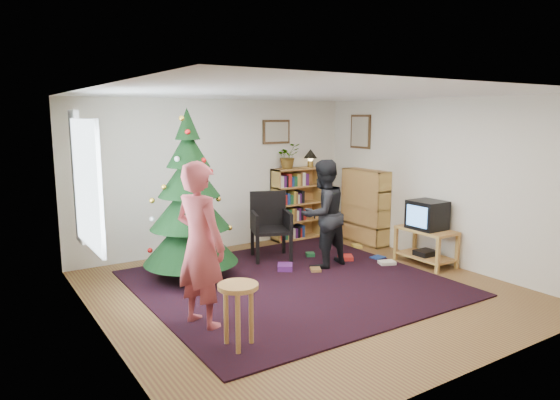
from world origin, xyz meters
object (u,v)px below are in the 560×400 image
tv_stand (426,243)px  person_by_chair (323,214)px  crt_tv (427,215)px  person_standing (200,245)px  table_lamp (311,155)px  bookshelf_right (365,206)px  bookshelf_back (297,203)px  christmas_tree (190,210)px  armchair (267,223)px  picture_right (361,132)px  picture_back (276,132)px  potted_plant (288,156)px  stool (238,299)px

tv_stand → person_by_chair: (-1.39, 0.75, 0.48)m
tv_stand → crt_tv: bearing=180.0°
person_standing → table_lamp: size_ratio=5.40×
crt_tv → person_standing: bearing=-176.4°
person_standing → bookshelf_right: bearing=-85.5°
bookshelf_back → tv_stand: (0.71, -2.40, -0.34)m
christmas_tree → person_by_chair: (1.87, -0.51, -0.17)m
tv_stand → armchair: size_ratio=0.83×
bookshelf_right → table_lamp: bearing=30.4°
picture_right → christmas_tree: bearing=-171.1°
picture_back → potted_plant: (0.16, -0.14, -0.43)m
picture_back → tv_stand: 3.20m
bookshelf_right → tv_stand: (-0.12, -1.49, -0.34)m
bookshelf_back → crt_tv: bookshelf_back is taller
bookshelf_back → person_by_chair: size_ratio=0.81×
picture_right → bookshelf_back: (-0.97, 0.59, -1.29)m
potted_plant → table_lamp: (0.50, 0.00, -0.00)m
armchair → christmas_tree: bearing=-146.0°
picture_right → potted_plant: bearing=153.2°
person_standing → person_by_chair: size_ratio=1.11×
person_by_chair → person_standing: bearing=15.0°
armchair → potted_plant: potted_plant is taller
potted_plant → bookshelf_right: bearing=-41.4°
picture_right → picture_back: bearing=151.3°
stool → potted_plant: 4.46m
potted_plant → table_lamp: 0.50m
picture_right → potted_plant: (-1.17, 0.59, -0.43)m
crt_tv → person_standing: size_ratio=0.28×
table_lamp → picture_right: bearing=-41.4°
picture_right → person_by_chair: picture_right is taller
christmas_tree → potted_plant: size_ratio=5.23×
armchair → table_lamp: 1.90m
armchair → table_lamp: (1.43, 0.81, 0.95)m
christmas_tree → bookshelf_back: (2.55, 1.14, -0.31)m
picture_back → picture_right: size_ratio=0.92×
crt_tv → picture_right: bearing=81.9°
bookshelf_right → person_by_chair: person_by_chair is taller
tv_stand → christmas_tree: bearing=158.9°
bookshelf_back → crt_tv: (0.71, -2.40, 0.10)m
christmas_tree → crt_tv: christmas_tree is taller
picture_right → stool: (-3.96, -2.74, -1.45)m
picture_back → christmas_tree: (-2.20, -1.27, -0.98)m
table_lamp → tv_stand: bearing=-80.2°
picture_back → christmas_tree: size_ratio=0.24×
person_by_chair → armchair: bearing=-69.3°
picture_back → bookshelf_back: (0.36, -0.14, -1.29)m
person_standing → person_by_chair: person_standing is taller
table_lamp → potted_plant: bearing=180.0°
picture_right → potted_plant: size_ratio=1.34×
crt_tv → person_standing: person_standing is taller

